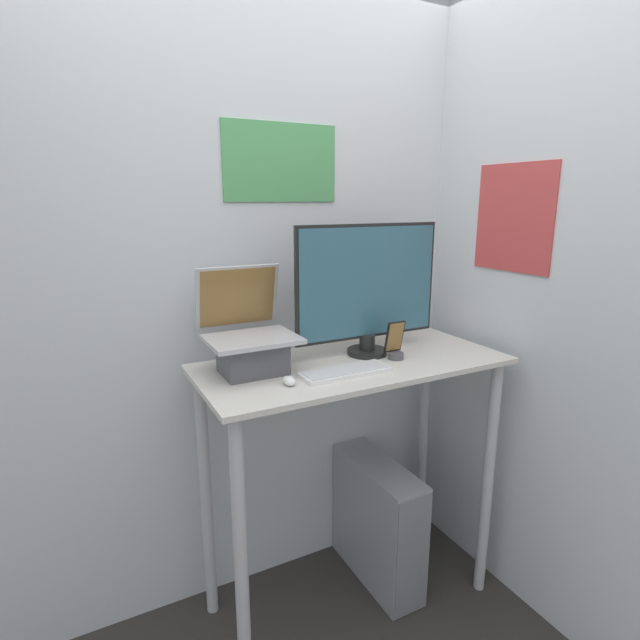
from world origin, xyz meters
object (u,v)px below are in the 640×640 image
at_px(monitor, 368,290).
at_px(mouse, 289,381).
at_px(laptop, 250,345).
at_px(cell_phone, 395,346).
at_px(computer_tower, 377,521).
at_px(keyboard, 345,372).

distance_m(monitor, mouse, 0.51).
relative_size(laptop, cell_phone, 2.48).
height_order(monitor, computer_tower, monitor).
height_order(laptop, computer_tower, laptop).
relative_size(keyboard, computer_tower, 0.59).
xyz_separation_m(laptop, keyboard, (0.29, -0.18, -0.09)).
bearing_deg(laptop, computer_tower, -1.18).
xyz_separation_m(keyboard, mouse, (-0.22, -0.01, 0.01)).
xyz_separation_m(laptop, computer_tower, (0.57, -0.01, -0.90)).
distance_m(keyboard, mouse, 0.22).
bearing_deg(laptop, cell_phone, -12.29).
distance_m(laptop, monitor, 0.51).
distance_m(mouse, computer_tower, 0.97).
xyz_separation_m(laptop, mouse, (0.07, -0.19, -0.08)).
distance_m(keyboard, cell_phone, 0.27).
bearing_deg(mouse, cell_phone, 8.25).
bearing_deg(laptop, keyboard, -32.19).
bearing_deg(cell_phone, computer_tower, 80.84).
bearing_deg(monitor, cell_phone, -57.16).
relative_size(mouse, cell_phone, 0.43).
relative_size(keyboard, cell_phone, 2.21).
xyz_separation_m(keyboard, cell_phone, (0.26, 0.06, 0.04)).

